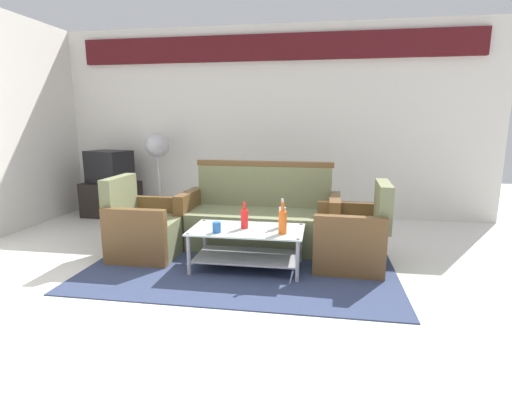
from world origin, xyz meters
TOP-DOWN VIEW (x-y plane):
  - ground_plane at (0.00, 0.00)m, footprint 14.00×14.00m
  - wall_back at (0.00, 3.05)m, footprint 6.52×0.19m
  - rug at (-0.01, 0.79)m, footprint 3.01×2.03m
  - couch at (0.07, 1.41)m, footprint 1.82×0.78m
  - armchair_left at (-1.10, 0.89)m, footprint 0.70×0.76m
  - armchair_right at (1.08, 0.92)m, footprint 0.73×0.79m
  - coffee_table at (0.06, 0.66)m, footprint 1.10×0.60m
  - bottle_clear at (0.39, 0.78)m, footprint 0.07×0.07m
  - bottle_orange at (0.42, 0.55)m, footprint 0.08×0.08m
  - bottle_red at (0.03, 0.68)m, footprint 0.07×0.07m
  - cup at (-0.20, 0.49)m, footprint 0.08×0.08m
  - tv_stand at (-2.42, 2.55)m, footprint 0.80×0.50m
  - television at (-2.42, 2.55)m, footprint 0.70×0.60m
  - pedestal_fan at (-1.65, 2.60)m, footprint 0.36×0.36m

SIDE VIEW (x-z plane):
  - ground_plane at x=0.00m, z-range 0.00..0.00m
  - rug at x=-0.01m, z-range 0.00..0.01m
  - tv_stand at x=-2.42m, z-range 0.00..0.52m
  - coffee_table at x=0.06m, z-range 0.07..0.47m
  - armchair_left at x=-1.10m, z-range -0.14..0.71m
  - armchair_right at x=1.08m, z-range -0.14..0.71m
  - couch at x=0.07m, z-range -0.16..0.80m
  - cup at x=-0.20m, z-range 0.41..0.51m
  - bottle_red at x=0.03m, z-range 0.38..0.64m
  - bottle_clear at x=0.39m, z-range 0.38..0.66m
  - bottle_orange at x=0.42m, z-range 0.37..0.68m
  - television at x=-2.42m, z-range 0.52..1.00m
  - pedestal_fan at x=-1.65m, z-range 0.38..1.65m
  - wall_back at x=0.00m, z-range 0.08..2.88m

